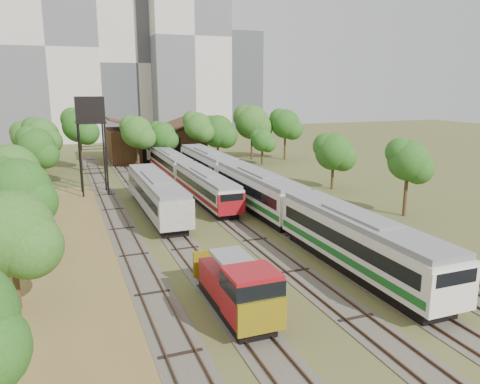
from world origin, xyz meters
name	(u,v)px	position (x,y,z in m)	size (l,w,h in m)	color
ground	(345,285)	(0.00, 0.00, 0.00)	(240.00, 240.00, 0.00)	#475123
dry_grass_patch	(50,279)	(-18.00, 8.00, 0.02)	(14.00, 60.00, 0.04)	brown
tracks	(216,200)	(-0.67, 25.00, 0.04)	(24.60, 80.00, 0.19)	#4C473D
railcar_red_set	(185,173)	(-2.00, 33.23, 1.79)	(2.75, 34.58, 3.39)	black
railcar_green_set	(258,191)	(2.00, 19.04, 2.14)	(3.27, 52.08, 4.05)	black
railcar_rear	(147,147)	(-2.00, 60.48, 2.00)	(3.06, 16.08, 3.78)	black
shunter_locomotive	(240,290)	(-8.00, -1.63, 1.66)	(2.66, 8.10, 3.48)	black
old_grey_coach	(156,194)	(-8.00, 21.70, 2.07)	(3.06, 18.00, 3.79)	black
water_tower	(90,112)	(-13.13, 33.62, 9.69)	(3.32, 3.32, 11.49)	black
maintenance_shed	(155,143)	(-1.00, 57.98, 2.91)	(16.45, 11.55, 7.58)	#3D2216
tree_band_left	(25,159)	(-20.26, 30.53, 5.03)	(7.42, 77.38, 8.21)	#382616
tree_band_far	(184,128)	(2.40, 50.36, 6.00)	(44.34, 8.95, 9.48)	#382616
tree_band_right	(330,151)	(14.79, 26.15, 4.81)	(4.80, 37.55, 7.59)	#382616
tower_left	(46,49)	(-18.00, 95.00, 21.00)	(22.00, 16.00, 42.00)	beige
tower_centre	(132,65)	(2.00, 100.00, 18.00)	(20.00, 18.00, 36.00)	beige
tower_right	(186,39)	(14.00, 92.00, 24.00)	(18.00, 16.00, 48.00)	beige
tower_far_right	(237,82)	(34.00, 110.00, 14.00)	(12.00, 12.00, 28.00)	#44464C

